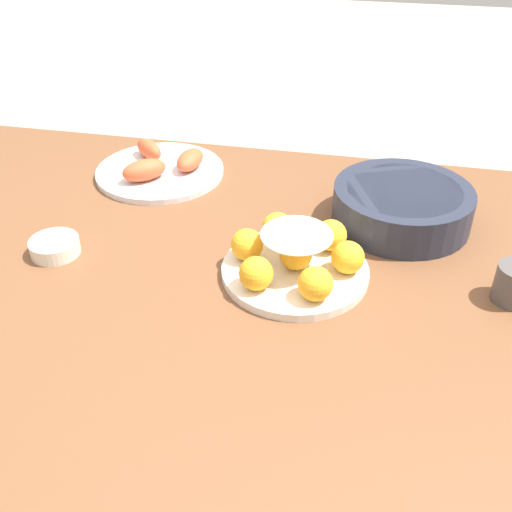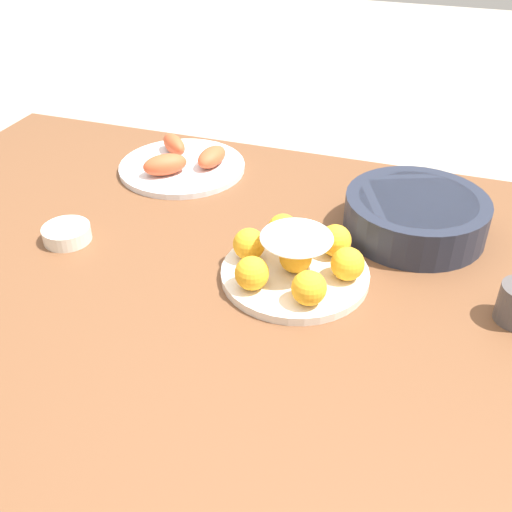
{
  "view_description": "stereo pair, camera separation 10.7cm",
  "coord_description": "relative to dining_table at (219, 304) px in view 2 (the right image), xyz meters",
  "views": [
    {
      "loc": [
        0.25,
        -0.84,
        1.41
      ],
      "look_at": [
        0.07,
        0.01,
        0.8
      ],
      "focal_mm": 42.0,
      "sensor_mm": 36.0,
      "label": 1
    },
    {
      "loc": [
        0.35,
        -0.81,
        1.41
      ],
      "look_at": [
        0.07,
        0.01,
        0.8
      ],
      "focal_mm": 42.0,
      "sensor_mm": 36.0,
      "label": 2
    }
  ],
  "objects": [
    {
      "name": "ground_plane",
      "position": [
        0.0,
        0.0,
        -0.68
      ],
      "size": [
        12.0,
        12.0,
        0.0
      ],
      "primitive_type": "plane",
      "color": "#B2A899"
    },
    {
      "name": "dining_table",
      "position": [
        0.0,
        0.0,
        0.0
      ],
      "size": [
        1.59,
        1.09,
        0.76
      ],
      "color": "brown",
      "rests_on": "ground_plane"
    },
    {
      "name": "cake_plate",
      "position": [
        0.14,
        0.03,
        0.11
      ],
      "size": [
        0.27,
        0.27,
        0.1
      ],
      "color": "silver",
      "rests_on": "dining_table"
    },
    {
      "name": "serving_bowl",
      "position": [
        0.32,
        0.25,
        0.12
      ],
      "size": [
        0.28,
        0.28,
        0.08
      ],
      "color": "#232838",
      "rests_on": "dining_table"
    },
    {
      "name": "sauce_bowl",
      "position": [
        -0.32,
        -0.0,
        0.09
      ],
      "size": [
        0.09,
        0.09,
        0.03
      ],
      "color": "silver",
      "rests_on": "dining_table"
    },
    {
      "name": "seafood_platter",
      "position": [
        -0.23,
        0.35,
        0.1
      ],
      "size": [
        0.3,
        0.3,
        0.06
      ],
      "color": "silver",
      "rests_on": "dining_table"
    }
  ]
}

